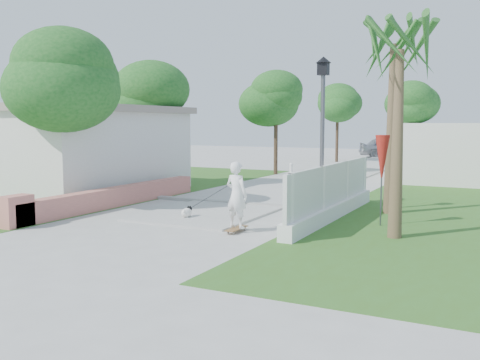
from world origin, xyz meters
The scene contains 21 objects.
ground centered at (0.00, 0.00, 0.00)m, with size 90.00×90.00×0.00m, color #B7B7B2.
path_strip centered at (0.00, 20.00, 0.03)m, with size 3.20×36.00×0.06m, color #B7B7B2.
curb centered at (0.00, 6.00, 0.05)m, with size 6.50×0.25×0.10m, color #999993.
grass_left centered at (-7.00, 8.00, 0.01)m, with size 8.00×20.00×0.01m, color #36621E.
pink_wall centered at (-3.30, 3.55, 0.31)m, with size 0.45×8.20×0.80m.
house_left centered at (-8.00, 6.00, 1.64)m, with size 8.40×7.40×3.23m.
lattice_fence centered at (3.40, 5.00, 0.54)m, with size 0.35×7.00×1.50m.
building_right centered at (6.00, 18.00, 1.30)m, with size 6.00×8.00×2.60m, color silver.
street_lamp centered at (2.90, 5.50, 2.43)m, with size 0.44×0.44×4.44m.
bollard centered at (0.20, 10.00, 0.58)m, with size 0.14×0.14×1.09m.
patio_umbrella centered at (4.80, 4.50, 1.69)m, with size 0.36×0.36×2.30m.
tree_left_near centered at (-4.48, 2.98, 3.82)m, with size 3.60×3.60×5.28m.
tree_left_mid centered at (-5.48, 8.48, 3.50)m, with size 3.20×3.20×4.85m.
tree_path_left centered at (-2.98, 15.98, 3.82)m, with size 3.40×3.40×5.23m.
tree_path_right centered at (3.22, 19.98, 3.49)m, with size 3.00×3.00×4.79m.
tree_path_far centered at (-2.78, 25.98, 3.82)m, with size 3.20×3.20×5.17m.
palm_far centered at (4.60, 6.50, 4.48)m, with size 1.80×1.80×5.30m.
palm_near centered at (5.40, 3.20, 3.95)m, with size 1.80×1.80×4.70m.
skateboarder centered at (0.99, 2.62, 0.72)m, with size 2.32×1.53×1.69m.
dog centered at (-0.10, 3.10, 0.19)m, with size 0.28×0.52×0.35m.
parked_car centered at (-0.51, 32.42, 0.79)m, with size 1.88×4.66×1.59m, color #9A9CA1.
Camera 1 is at (7.67, -9.02, 2.59)m, focal length 40.00 mm.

